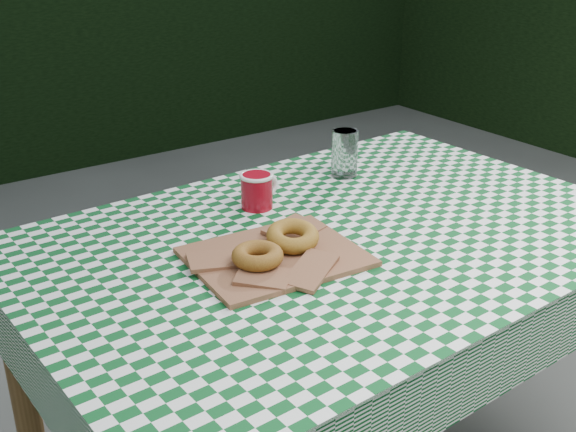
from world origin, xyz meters
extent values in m
cube|color=brown|center=(-0.05, 0.04, 0.38)|extent=(1.35, 0.92, 0.75)
cube|color=#0B491D|center=(-0.05, 0.04, 0.75)|extent=(1.37, 0.95, 0.01)
cube|color=#935F40|center=(-0.23, 0.01, 0.76)|extent=(0.35, 0.29, 0.02)
torus|color=#8D611D|center=(-0.29, -0.01, 0.79)|extent=(0.14, 0.14, 0.03)
torus|color=#A37421|center=(-0.18, 0.02, 0.79)|extent=(0.13, 0.13, 0.03)
cylinder|color=silver|center=(0.18, 0.30, 0.82)|extent=(0.09, 0.09, 0.12)
camera|label=1|loc=(-0.93, -1.02, 1.39)|focal=44.10mm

